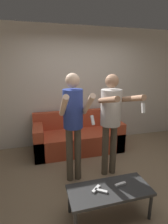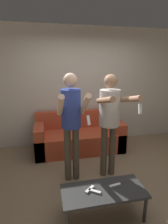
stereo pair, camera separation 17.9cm
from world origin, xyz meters
TOP-DOWN VIEW (x-y plane):
  - ground_plane at (0.00, 0.00)m, footprint 14.00×14.00m
  - wall_back at (0.00, 1.80)m, footprint 6.40×0.06m
  - couch at (-0.19, 1.36)m, footprint 1.91×0.83m
  - person_standing_left at (-0.50, 0.29)m, footprint 0.42×0.64m
  - person_standing_right at (0.12, 0.28)m, footprint 0.45×0.79m
  - coffee_table at (-0.23, -0.54)m, footprint 1.02×0.44m
  - remote_near at (-0.35, -0.55)m, footprint 0.14×0.12m
  - remote_mid at (-0.40, -0.51)m, footprint 0.14×0.12m
  - remote_far at (-0.07, -0.50)m, footprint 0.15×0.06m

SIDE VIEW (x-z plane):
  - ground_plane at x=0.00m, z-range 0.00..0.00m
  - couch at x=-0.19m, z-range -0.13..0.70m
  - coffee_table at x=-0.23m, z-range 0.15..0.55m
  - remote_near at x=-0.35m, z-range 0.39..0.42m
  - remote_mid at x=-0.40m, z-range 0.39..0.42m
  - remote_far at x=-0.07m, z-range 0.39..0.42m
  - person_standing_left at x=-0.50m, z-range 0.21..1.97m
  - person_standing_right at x=0.12m, z-range 0.23..1.96m
  - wall_back at x=0.00m, z-range 0.00..2.70m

